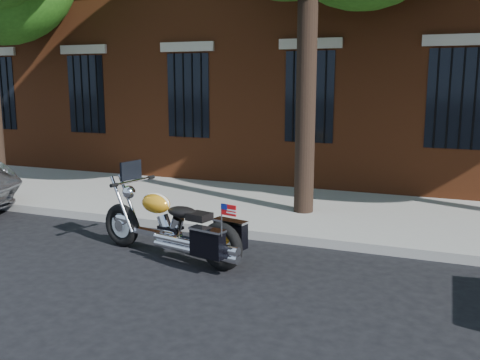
% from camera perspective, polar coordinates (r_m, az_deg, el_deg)
% --- Properties ---
extents(ground, '(120.00, 120.00, 0.00)m').
position_cam_1_polar(ground, '(7.69, -2.72, -8.96)').
color(ground, black).
rests_on(ground, ground).
extents(curb, '(40.00, 0.16, 0.15)m').
position_cam_1_polar(curb, '(8.87, 1.01, -5.74)').
color(curb, gray).
rests_on(curb, ground).
extents(sidewalk, '(40.00, 3.60, 0.15)m').
position_cam_1_polar(sidewalk, '(10.59, 4.67, -3.06)').
color(sidewalk, gray).
rests_on(sidewalk, ground).
extents(motorcycle, '(2.61, 1.14, 1.37)m').
position_cam_1_polar(motorcycle, '(7.79, -6.96, -5.17)').
color(motorcycle, black).
rests_on(motorcycle, ground).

